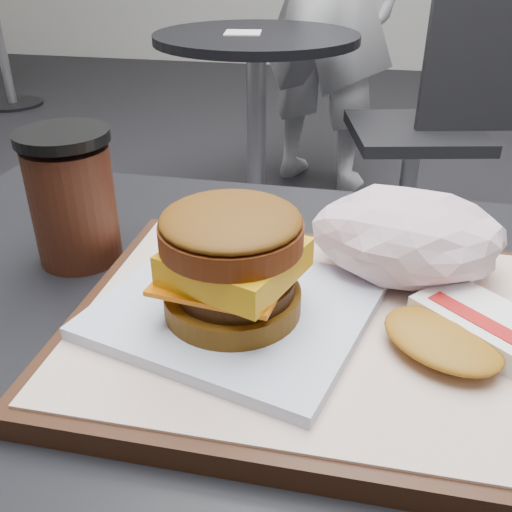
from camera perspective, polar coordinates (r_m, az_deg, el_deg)
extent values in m
cube|color=black|center=(0.46, 1.23, -10.02)|extent=(0.80, 0.60, 0.04)
cube|color=black|center=(0.44, 6.70, -7.38)|extent=(0.38, 0.28, 0.02)
cube|color=beige|center=(0.43, 6.77, -6.32)|extent=(0.36, 0.26, 0.00)
cube|color=white|center=(0.43, -2.00, -5.15)|extent=(0.23, 0.21, 0.01)
cylinder|color=brown|center=(0.42, -2.35, -4.40)|extent=(0.12, 0.12, 0.02)
cylinder|color=#351908|center=(0.41, -2.12, -2.80)|extent=(0.11, 0.11, 0.01)
cube|color=orange|center=(0.41, -2.89, -1.70)|extent=(0.10, 0.10, 0.00)
cube|color=#E5A90E|center=(0.40, -2.10, -0.52)|extent=(0.10, 0.10, 0.02)
cylinder|color=#6A2D0F|center=(0.39, -2.51, 2.14)|extent=(0.12, 0.12, 0.02)
ellipsoid|color=brown|center=(0.39, -2.55, 3.66)|extent=(0.12, 0.12, 0.02)
cube|color=white|center=(0.44, 21.62, -6.19)|extent=(0.10, 0.10, 0.02)
cube|color=#AE1817|center=(0.42, 22.11, -6.30)|extent=(0.08, 0.07, 0.00)
ellipsoid|color=#AE741B|center=(0.41, 18.10, -7.91)|extent=(0.11, 0.10, 0.01)
cylinder|color=#39170D|center=(0.55, -17.76, 4.87)|extent=(0.08, 0.08, 0.11)
cylinder|color=black|center=(0.53, -18.85, 11.27)|extent=(0.08, 0.08, 0.01)
cylinder|color=black|center=(2.29, 0.03, 2.72)|extent=(0.44, 0.44, 0.02)
cylinder|color=#A5A5AA|center=(2.15, 0.03, 11.33)|extent=(0.07, 0.07, 0.70)
cylinder|color=black|center=(2.06, 0.03, 21.01)|extent=(0.70, 0.70, 0.03)
cube|color=silver|center=(2.05, -1.32, 21.44)|extent=(0.14, 0.14, 0.00)
cylinder|color=#A0A0A5|center=(2.11, 14.75, 5.68)|extent=(0.06, 0.06, 0.44)
cube|color=black|center=(2.03, 15.62, 11.86)|extent=(0.50, 0.50, 0.04)
cube|color=black|center=(2.00, 22.14, 17.13)|extent=(0.40, 0.12, 0.40)
cylinder|color=black|center=(4.44, -23.12, 13.84)|extent=(0.40, 0.40, 0.02)
cylinder|color=#A5A5AA|center=(4.37, -24.08, 18.34)|extent=(0.06, 0.06, 0.70)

